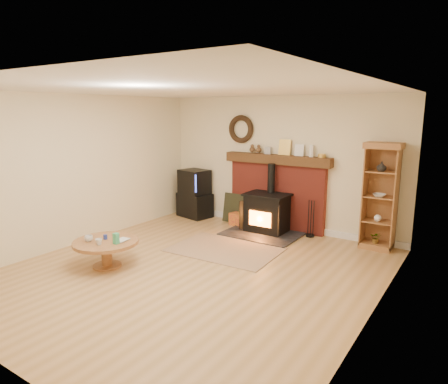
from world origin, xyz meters
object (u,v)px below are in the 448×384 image
Objects in this scene: wood_stove at (266,214)px; coffee_table at (106,245)px; tv_unit at (195,194)px; curio_cabinet at (380,196)px.

wood_stove reaches higher than coffee_table.
curio_cabinet is at bearing 1.24° from tv_unit.
curio_cabinet reaches higher than wood_stove.
tv_unit is at bearing -178.76° from curio_cabinet.
wood_stove is at bearing 67.65° from coffee_table.
curio_cabinet is (3.89, 0.08, 0.40)m from tv_unit.
wood_stove is 2.09m from curio_cabinet.
curio_cabinet is 4.52m from coffee_table.
curio_cabinet is 1.87× the size of coffee_table.
tv_unit is at bearing 174.19° from wood_stove.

